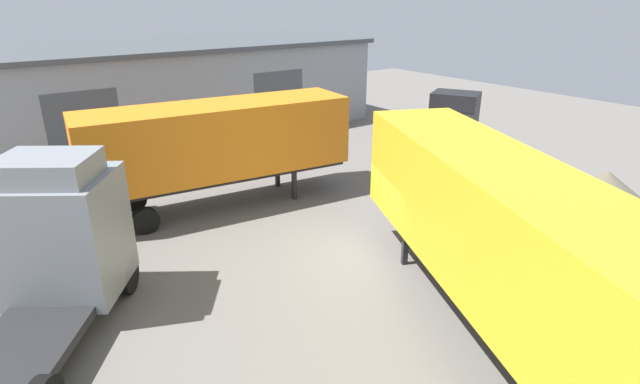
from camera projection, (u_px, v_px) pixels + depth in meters
name	position (u px, v px, depth m)	size (l,w,h in m)	color
ground_plane	(379.00, 253.00, 15.70)	(60.00, 60.00, 0.00)	slate
warehouse_building	(159.00, 88.00, 28.70)	(24.06, 9.83, 5.04)	#93999E
tractor_unit_grey	(55.00, 248.00, 11.86)	(5.84, 6.83, 4.15)	gray
container_trailer_teal	(217.00, 142.00, 18.34)	(10.00, 3.74, 3.91)	orange
container_trailer_blue	(510.00, 240.00, 10.71)	(7.33, 11.94, 4.21)	yellow
flatbed_truck_black	(449.00, 124.00, 26.04)	(8.48, 6.05, 2.69)	black
gravel_pile	(604.00, 193.00, 18.09)	(4.62, 4.62, 1.71)	#665B4C
traffic_cone	(396.00, 182.00, 20.84)	(0.40, 0.40, 0.55)	black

